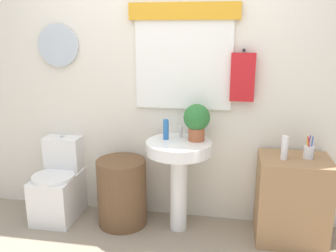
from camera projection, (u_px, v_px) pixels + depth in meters
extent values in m
cube|color=silver|center=(166.00, 78.00, 3.21)|extent=(4.40, 0.10, 2.60)
cube|color=white|center=(183.00, 65.00, 3.09)|extent=(0.83, 0.03, 0.76)
cube|color=gold|center=(184.00, 11.00, 2.96)|extent=(0.93, 0.04, 0.14)
cylinder|color=silver|center=(58.00, 46.00, 3.24)|extent=(0.38, 0.03, 0.38)
cylinder|color=black|center=(244.00, 50.00, 2.95)|extent=(0.02, 0.06, 0.02)
cube|color=red|center=(243.00, 77.00, 2.99)|extent=(0.20, 0.05, 0.40)
cube|color=white|center=(58.00, 196.00, 3.37)|extent=(0.36, 0.50, 0.42)
cylinder|color=white|center=(53.00, 177.00, 3.26)|extent=(0.38, 0.38, 0.03)
cube|color=white|center=(64.00, 153.00, 3.44)|extent=(0.34, 0.18, 0.32)
cylinder|color=silver|center=(62.00, 136.00, 3.39)|extent=(0.04, 0.04, 0.02)
cylinder|color=brown|center=(122.00, 192.00, 3.24)|extent=(0.44, 0.44, 0.61)
cylinder|color=white|center=(178.00, 191.00, 3.14)|extent=(0.15, 0.15, 0.71)
cylinder|color=white|center=(179.00, 147.00, 3.04)|extent=(0.56, 0.56, 0.10)
cylinder|color=silver|center=(181.00, 132.00, 3.12)|extent=(0.03, 0.03, 0.10)
cube|color=#9E754C|center=(292.00, 199.00, 2.98)|extent=(0.56, 0.44, 0.72)
cylinder|color=#2D6BB7|center=(166.00, 129.00, 3.07)|extent=(0.05, 0.05, 0.17)
cylinder|color=#AD5B38|center=(196.00, 134.00, 3.04)|extent=(0.14, 0.14, 0.11)
sphere|color=#2D7033|center=(197.00, 117.00, 3.00)|extent=(0.22, 0.22, 0.22)
cylinder|color=white|center=(285.00, 148.00, 2.84)|extent=(0.05, 0.05, 0.19)
cylinder|color=silver|center=(309.00, 152.00, 2.87)|extent=(0.08, 0.08, 0.10)
cylinder|color=blue|center=(312.00, 147.00, 2.86)|extent=(0.01, 0.03, 0.18)
cylinder|color=purple|center=(308.00, 146.00, 2.88)|extent=(0.03, 0.01, 0.18)
cylinder|color=yellow|center=(307.00, 147.00, 2.86)|extent=(0.01, 0.02, 0.18)
cylinder|color=red|center=(309.00, 147.00, 2.85)|extent=(0.04, 0.02, 0.18)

